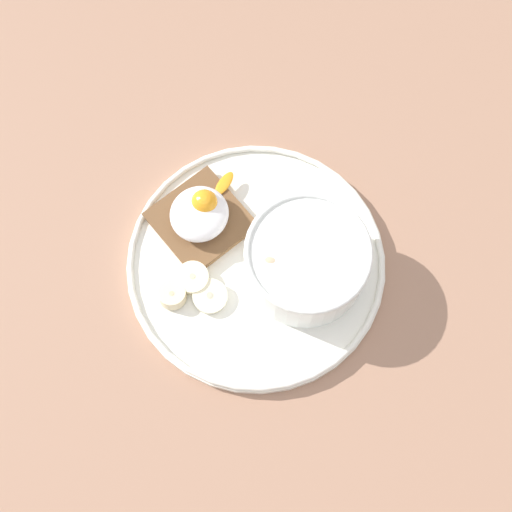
{
  "coord_description": "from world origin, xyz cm",
  "views": [
    {
      "loc": [
        19.09,
        11.47,
        70.52
      ],
      "look_at": [
        0.0,
        0.0,
        5.0
      ],
      "focal_mm": 50.0,
      "sensor_mm": 36.0,
      "label": 1
    }
  ],
  "objects_px": {
    "banana_slice_front": "(210,296)",
    "banana_slice_back": "(193,278)",
    "poached_egg": "(200,212)",
    "banana_slice_left": "(172,295)",
    "toast_slice": "(201,221)",
    "oatmeal_bowl": "(306,261)"
  },
  "relations": [
    {
      "from": "poached_egg",
      "to": "banana_slice_front",
      "type": "height_order",
      "value": "poached_egg"
    },
    {
      "from": "banana_slice_front",
      "to": "banana_slice_back",
      "type": "height_order",
      "value": "banana_slice_back"
    },
    {
      "from": "oatmeal_bowl",
      "to": "poached_egg",
      "type": "xyz_separation_m",
      "value": [
        0.01,
        -0.12,
        -0.01
      ]
    },
    {
      "from": "banana_slice_back",
      "to": "banana_slice_left",
      "type": "bearing_deg",
      "value": -16.95
    },
    {
      "from": "banana_slice_front",
      "to": "oatmeal_bowl",
      "type": "bearing_deg",
      "value": 137.73
    },
    {
      "from": "toast_slice",
      "to": "banana_slice_front",
      "type": "height_order",
      "value": "same"
    },
    {
      "from": "banana_slice_back",
      "to": "poached_egg",
      "type": "bearing_deg",
      "value": -155.67
    },
    {
      "from": "poached_egg",
      "to": "banana_slice_left",
      "type": "relative_size",
      "value": 2.27
    },
    {
      "from": "banana_slice_left",
      "to": "banana_slice_back",
      "type": "bearing_deg",
      "value": 163.05
    },
    {
      "from": "banana_slice_back",
      "to": "toast_slice",
      "type": "bearing_deg",
      "value": -154.79
    },
    {
      "from": "oatmeal_bowl",
      "to": "toast_slice",
      "type": "distance_m",
      "value": 0.12
    },
    {
      "from": "banana_slice_back",
      "to": "banana_slice_front",
      "type": "bearing_deg",
      "value": 74.29
    },
    {
      "from": "oatmeal_bowl",
      "to": "banana_slice_left",
      "type": "bearing_deg",
      "value": -47.12
    },
    {
      "from": "poached_egg",
      "to": "banana_slice_back",
      "type": "height_order",
      "value": "poached_egg"
    },
    {
      "from": "banana_slice_left",
      "to": "toast_slice",
      "type": "bearing_deg",
      "value": -167.14
    },
    {
      "from": "banana_slice_left",
      "to": "banana_slice_back",
      "type": "distance_m",
      "value": 0.03
    },
    {
      "from": "oatmeal_bowl",
      "to": "toast_slice",
      "type": "xyz_separation_m",
      "value": [
        0.01,
        -0.12,
        -0.02
      ]
    },
    {
      "from": "toast_slice",
      "to": "poached_egg",
      "type": "bearing_deg",
      "value": 179.32
    },
    {
      "from": "toast_slice",
      "to": "banana_slice_left",
      "type": "height_order",
      "value": "banana_slice_left"
    },
    {
      "from": "poached_egg",
      "to": "toast_slice",
      "type": "bearing_deg",
      "value": -0.68
    },
    {
      "from": "toast_slice",
      "to": "banana_slice_front",
      "type": "bearing_deg",
      "value": 38.98
    },
    {
      "from": "poached_egg",
      "to": "banana_slice_left",
      "type": "bearing_deg",
      "value": 12.51
    }
  ]
}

